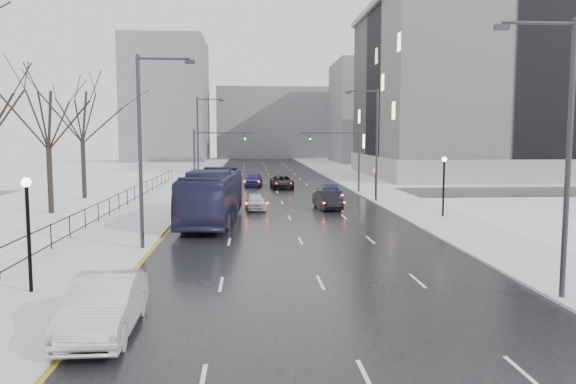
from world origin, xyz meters
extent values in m
cube|color=black|center=(0.00, 60.00, 0.02)|extent=(16.00, 150.00, 0.04)
cube|color=black|center=(0.00, 48.00, 0.02)|extent=(130.00, 10.00, 0.04)
cube|color=silver|center=(-10.50, 60.00, 0.08)|extent=(5.00, 150.00, 0.16)
cube|color=silver|center=(10.50, 60.00, 0.08)|extent=(5.00, 150.00, 0.16)
cube|color=white|center=(-20.00, 60.00, 0.06)|extent=(14.00, 150.00, 0.12)
cube|color=black|center=(-13.00, 30.00, 1.41)|extent=(0.04, 70.00, 0.05)
cube|color=black|center=(-13.00, 30.00, 0.41)|extent=(0.04, 70.00, 0.05)
cylinder|color=black|center=(-13.00, 30.00, 0.81)|extent=(0.06, 0.06, 1.30)
cylinder|color=#2D2D33|center=(8.40, 10.00, 5.00)|extent=(0.20, 0.20, 10.00)
cylinder|color=#2D2D33|center=(7.10, 10.00, 9.80)|extent=(2.60, 0.12, 0.12)
cube|color=#2D2D33|center=(5.80, 10.00, 9.65)|extent=(0.50, 0.25, 0.18)
cylinder|color=#2D2D33|center=(8.40, 40.00, 5.00)|extent=(0.20, 0.20, 10.00)
cylinder|color=#2D2D33|center=(7.10, 40.00, 9.80)|extent=(2.60, 0.12, 0.12)
cube|color=#2D2D33|center=(5.80, 40.00, 9.65)|extent=(0.50, 0.25, 0.18)
cylinder|color=#2D2D33|center=(-8.40, 20.00, 5.00)|extent=(0.20, 0.20, 10.00)
cylinder|color=#2D2D33|center=(-7.10, 20.00, 9.80)|extent=(2.60, 0.12, 0.12)
cube|color=#2D2D33|center=(-5.80, 20.00, 9.65)|extent=(0.50, 0.25, 0.18)
cylinder|color=#2D2D33|center=(-8.40, 52.00, 5.00)|extent=(0.20, 0.20, 10.00)
cylinder|color=#2D2D33|center=(-7.10, 52.00, 9.80)|extent=(2.60, 0.12, 0.12)
cube|color=#2D2D33|center=(-5.80, 52.00, 9.65)|extent=(0.50, 0.25, 0.18)
cylinder|color=black|center=(-11.00, 12.00, 2.16)|extent=(0.14, 0.14, 4.00)
sphere|color=#FFE5B2|center=(-11.00, 12.00, 4.26)|extent=(0.36, 0.36, 0.36)
cylinder|color=black|center=(11.00, 30.00, 2.16)|extent=(0.14, 0.14, 4.00)
sphere|color=#FFE5B2|center=(11.00, 30.00, 4.26)|extent=(0.36, 0.36, 0.36)
cylinder|color=#2D2D33|center=(8.40, 48.00, 3.25)|extent=(0.20, 0.20, 6.50)
cylinder|color=#2D2D33|center=(5.40, 48.00, 6.20)|extent=(6.00, 0.12, 0.12)
imported|color=#2D2D33|center=(3.30, 48.00, 5.60)|extent=(0.15, 0.18, 0.90)
sphere|color=#19FF33|center=(3.30, 47.85, 5.60)|extent=(0.16, 0.16, 0.16)
cylinder|color=#2D2D33|center=(-8.40, 48.00, 3.25)|extent=(0.20, 0.20, 6.50)
cylinder|color=#2D2D33|center=(-5.40, 48.00, 6.20)|extent=(6.00, 0.12, 0.12)
imported|color=#2D2D33|center=(-3.30, 48.00, 5.60)|extent=(0.15, 0.18, 0.90)
sphere|color=#19FF33|center=(-3.30, 47.85, 5.60)|extent=(0.16, 0.16, 0.16)
cylinder|color=#2D2D33|center=(9.20, 44.00, 1.41)|extent=(0.06, 0.06, 2.50)
cylinder|color=white|center=(9.20, 44.00, 2.56)|extent=(0.60, 0.03, 0.60)
torus|color=#B20C0C|center=(9.20, 44.00, 2.56)|extent=(0.58, 0.06, 0.58)
cube|color=gray|center=(35.00, 72.00, 12.00)|extent=(40.00, 30.00, 24.00)
cube|color=gray|center=(35.00, 72.00, 24.40)|extent=(41.00, 31.00, 0.80)
cube|color=gray|center=(35.00, 72.00, 1.50)|extent=(40.60, 30.60, 3.00)
cube|color=slate|center=(28.00, 115.00, 11.00)|extent=(24.00, 20.00, 22.00)
cube|color=slate|center=(-22.00, 125.00, 14.00)|extent=(18.00, 22.00, 28.00)
cube|color=slate|center=(4.00, 140.00, 9.00)|extent=(30.00, 18.00, 18.00)
imported|color=silver|center=(-7.20, 7.62, 0.90)|extent=(1.92, 5.23, 1.71)
imported|color=#232243|center=(-5.40, 29.26, 1.84)|extent=(3.88, 13.09, 3.60)
imported|color=silver|center=(-2.41, 35.40, 0.70)|extent=(1.76, 3.95, 1.32)
imported|color=black|center=(3.39, 35.37, 0.77)|extent=(2.04, 4.56, 1.45)
imported|color=black|center=(0.74, 53.28, 0.75)|extent=(2.58, 5.23, 1.43)
imported|color=#151840|center=(4.50, 40.74, 0.72)|extent=(2.25, 4.79, 1.35)
imported|color=navy|center=(-2.40, 55.88, 0.82)|extent=(2.31, 4.75, 1.56)
camera|label=1|loc=(-2.82, -9.05, 5.98)|focal=35.00mm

